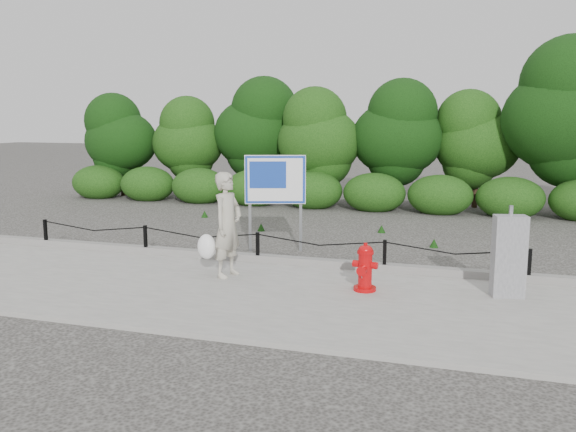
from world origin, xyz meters
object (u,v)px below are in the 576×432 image
(fire_hydrant, at_px, (365,268))
(advertising_sign, at_px, (275,184))
(pedestrian, at_px, (226,226))
(utility_cabinet, at_px, (509,256))

(fire_hydrant, distance_m, advertising_sign, 3.80)
(fire_hydrant, relative_size, pedestrian, 0.43)
(utility_cabinet, xyz_separation_m, advertising_sign, (-4.70, 2.33, 0.75))
(fire_hydrant, relative_size, advertising_sign, 0.38)
(pedestrian, xyz_separation_m, advertising_sign, (0.06, 2.53, 0.49))
(fire_hydrant, relative_size, utility_cabinet, 0.56)
(fire_hydrant, height_order, advertising_sign, advertising_sign)
(fire_hydrant, height_order, pedestrian, pedestrian)
(advertising_sign, bearing_deg, fire_hydrant, -65.12)
(pedestrian, bearing_deg, utility_cabinet, -75.76)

